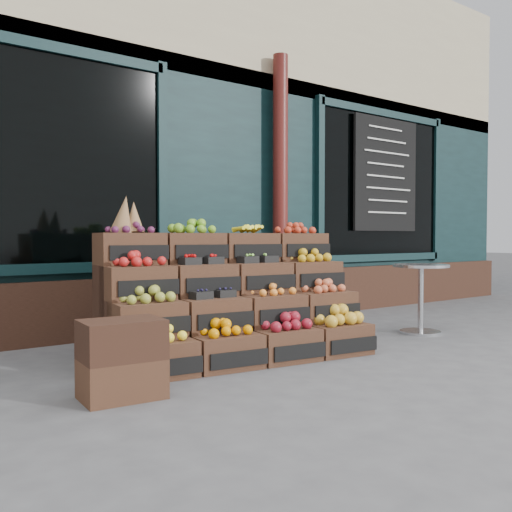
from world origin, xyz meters
TOP-DOWN VIEW (x-y plane):
  - ground at (0.00, 0.00)m, footprint 60.00×60.00m
  - shop_facade at (0.00, 5.11)m, footprint 12.00×6.24m
  - crate_display at (-0.43, 0.76)m, footprint 2.28×1.33m
  - spare_crates at (-1.74, 0.08)m, footprint 0.53×0.39m
  - bistro_table at (1.77, 0.43)m, footprint 0.58×0.58m
  - shopkeeper at (-1.43, 2.68)m, footprint 0.80×0.63m

SIDE VIEW (x-z plane):
  - ground at x=0.00m, z-range 0.00..0.00m
  - spare_crates at x=-1.74m, z-range 0.00..0.50m
  - crate_display at x=-0.43m, z-range -0.26..1.09m
  - bistro_table at x=1.77m, z-range 0.09..0.82m
  - shopkeeper at x=-1.43m, z-range 0.00..1.91m
  - shop_facade at x=0.00m, z-range 0.00..4.80m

